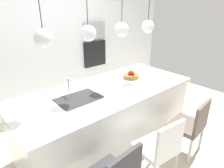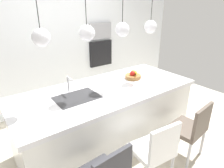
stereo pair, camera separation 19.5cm
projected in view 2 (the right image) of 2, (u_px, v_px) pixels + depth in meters
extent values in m
plane|color=beige|center=(107.00, 141.00, 3.13)|extent=(6.60, 6.60, 0.00)
cube|color=white|center=(58.00, 43.00, 3.86)|extent=(6.00, 0.10, 2.60)
cube|color=white|center=(107.00, 118.00, 2.97)|extent=(2.56, 1.06, 0.85)
cube|color=white|center=(106.00, 91.00, 2.80)|extent=(2.62, 1.12, 0.06)
cube|color=#2D2D30|center=(77.00, 98.00, 2.53)|extent=(0.56, 0.40, 0.02)
cylinder|color=silver|center=(68.00, 84.00, 2.67)|extent=(0.02, 0.02, 0.22)
cylinder|color=silver|center=(70.00, 79.00, 2.57)|extent=(0.02, 0.16, 0.02)
cylinder|color=#9E6B38|center=(133.00, 77.00, 3.16)|extent=(0.25, 0.25, 0.06)
sphere|color=red|center=(132.00, 73.00, 3.13)|extent=(0.08, 0.08, 0.08)
sphere|color=olive|center=(134.00, 73.00, 3.16)|extent=(0.08, 0.08, 0.08)
sphere|color=orange|center=(133.00, 73.00, 3.17)|extent=(0.08, 0.08, 0.08)
ellipsoid|color=yellow|center=(136.00, 72.00, 3.12)|extent=(0.14, 0.18, 0.07)
cube|color=#9E9EA3|center=(100.00, 31.00, 4.26)|extent=(0.54, 0.08, 0.34)
cube|color=black|center=(101.00, 53.00, 4.46)|extent=(0.56, 0.08, 0.56)
cube|color=white|center=(151.00, 150.00, 2.31)|extent=(0.47, 0.46, 0.06)
cube|color=white|center=(165.00, 143.00, 2.08)|extent=(0.41, 0.09, 0.40)
cylinder|color=#B2B2B7|center=(152.00, 151.00, 2.63)|extent=(0.04, 0.04, 0.41)
cylinder|color=#B2B2B7|center=(129.00, 161.00, 2.46)|extent=(0.04, 0.04, 0.41)
cube|color=brown|center=(186.00, 128.00, 2.69)|extent=(0.51, 0.45, 0.06)
cube|color=brown|center=(202.00, 120.00, 2.49)|extent=(0.44, 0.09, 0.38)
cylinder|color=#B2B2B7|center=(180.00, 131.00, 3.03)|extent=(0.04, 0.04, 0.41)
cylinder|color=#B2B2B7|center=(166.00, 143.00, 2.77)|extent=(0.04, 0.04, 0.41)
cylinder|color=#B2B2B7|center=(202.00, 142.00, 2.80)|extent=(0.04, 0.04, 0.41)
cylinder|color=#B2B2B7|center=(189.00, 156.00, 2.54)|extent=(0.04, 0.04, 0.41)
sphere|color=silver|center=(41.00, 37.00, 2.03)|extent=(0.19, 0.19, 0.19)
sphere|color=silver|center=(87.00, 33.00, 2.33)|extent=(0.19, 0.19, 0.19)
sphere|color=silver|center=(122.00, 30.00, 2.63)|extent=(0.19, 0.19, 0.19)
sphere|color=silver|center=(150.00, 27.00, 2.93)|extent=(0.19, 0.19, 0.19)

